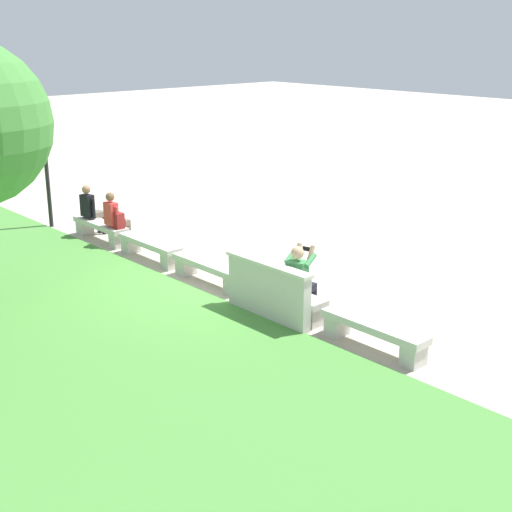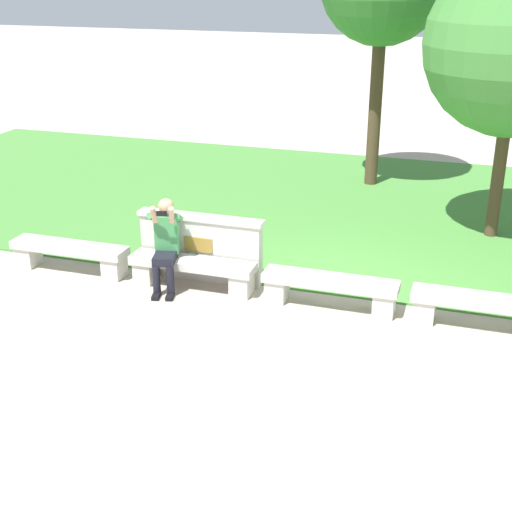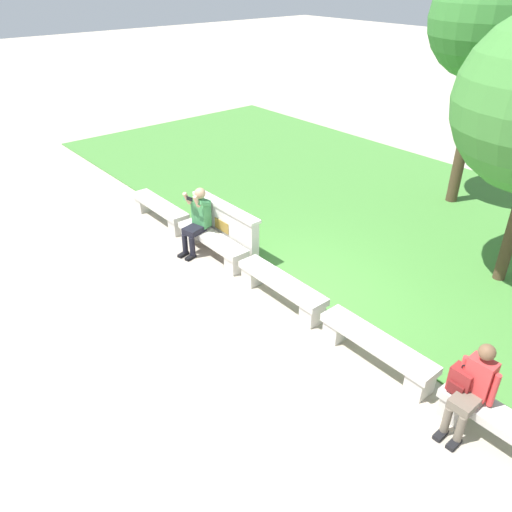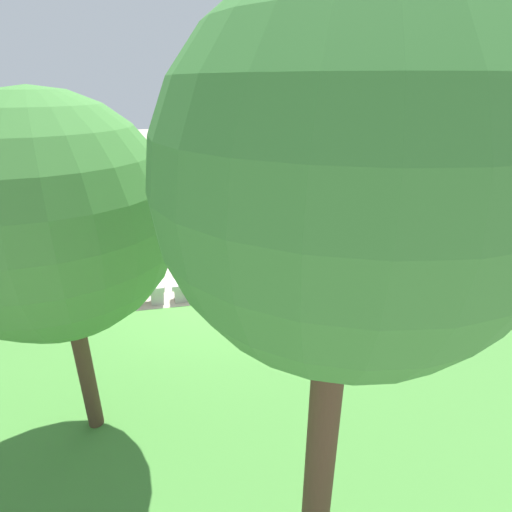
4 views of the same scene
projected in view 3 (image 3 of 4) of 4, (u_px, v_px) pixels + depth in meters
name	position (u px, v px, depth m)	size (l,w,h in m)	color
ground_plane	(281.00, 301.00, 8.67)	(80.00, 80.00, 0.00)	#B2A593
grass_strip	(427.00, 227.00, 11.08)	(21.99, 8.00, 0.03)	#478438
bench_main	(160.00, 209.00, 11.22)	(1.86, 0.40, 0.45)	beige
bench_near	(212.00, 243.00, 9.87)	(1.86, 0.40, 0.45)	beige
bench_mid	(281.00, 287.00, 8.52)	(1.86, 0.40, 0.45)	beige
bench_far	(376.00, 347.00, 7.18)	(1.86, 0.40, 0.45)	beige
backrest_wall_with_plaque	(226.00, 228.00, 9.95)	(1.92, 0.24, 1.01)	beige
person_photographer	(197.00, 217.00, 9.85)	(0.53, 0.78, 1.32)	black
person_distant	(473.00, 387.00, 5.99)	(0.48, 0.68, 1.26)	black
backpack	(461.00, 381.00, 6.14)	(0.28, 0.24, 0.43)	maroon
tree_left_background	(490.00, 21.00, 10.25)	(2.47, 2.47, 5.33)	#4C3826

